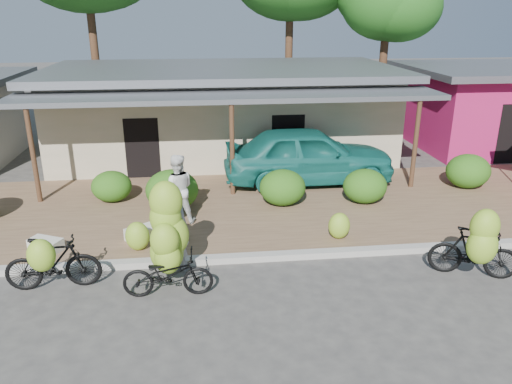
# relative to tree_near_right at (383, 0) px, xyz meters

# --- Properties ---
(ground) EXTENTS (100.00, 100.00, 0.00)m
(ground) POSITION_rel_tree_near_right_xyz_m (-7.31, -14.61, -5.75)
(ground) COLOR #3F3C3A
(ground) RESTS_ON ground
(sidewalk) EXTENTS (60.00, 6.00, 0.12)m
(sidewalk) POSITION_rel_tree_near_right_xyz_m (-7.31, -9.61, -5.69)
(sidewalk) COLOR #896649
(sidewalk) RESTS_ON ground
(curb) EXTENTS (60.00, 0.25, 0.15)m
(curb) POSITION_rel_tree_near_right_xyz_m (-7.31, -12.61, -5.67)
(curb) COLOR #A8A399
(curb) RESTS_ON ground
(shop_main) EXTENTS (13.00, 8.50, 3.35)m
(shop_main) POSITION_rel_tree_near_right_xyz_m (-7.31, -3.68, -4.02)
(shop_main) COLOR beige
(shop_main) RESTS_ON ground
(shop_pink) EXTENTS (6.00, 6.00, 3.25)m
(shop_pink) POSITION_rel_tree_near_right_xyz_m (3.19, -3.62, -4.08)
(shop_pink) COLOR #B01B55
(shop_pink) RESTS_ON ground
(tree_near_right) EXTENTS (4.29, 4.09, 7.35)m
(tree_near_right) POSITION_rel_tree_near_right_xyz_m (0.00, 0.00, 0.00)
(tree_near_right) COLOR #533121
(tree_near_right) RESTS_ON ground
(hedge_1) EXTENTS (1.15, 1.03, 0.89)m
(hedge_1) POSITION_rel_tree_near_right_xyz_m (-10.82, -8.72, -5.18)
(hedge_1) COLOR #1C5012
(hedge_1) RESTS_ON sidewalk
(hedge_2) EXTENTS (1.45, 1.30, 1.13)m
(hedge_2) POSITION_rel_tree_near_right_xyz_m (-9.06, -9.56, -5.06)
(hedge_2) COLOR #1C5012
(hedge_2) RESTS_ON sidewalk
(hedge_3) EXTENTS (1.31, 1.18, 1.02)m
(hedge_3) POSITION_rel_tree_near_right_xyz_m (-5.98, -9.56, -5.12)
(hedge_3) COLOR #1C5012
(hedge_3) RESTS_ON sidewalk
(hedge_4) EXTENTS (1.26, 1.13, 0.98)m
(hedge_4) POSITION_rel_tree_near_right_xyz_m (-3.61, -9.66, -5.14)
(hedge_4) COLOR #1C5012
(hedge_4) RESTS_ON sidewalk
(hedge_5) EXTENTS (1.35, 1.22, 1.05)m
(hedge_5) POSITION_rel_tree_near_right_xyz_m (-0.02, -8.76, -5.10)
(hedge_5) COLOR #1C5012
(hedge_5) RESTS_ON sidewalk
(bike_left) EXTENTS (1.90, 1.17, 1.39)m
(bike_left) POSITION_rel_tree_near_right_xyz_m (-11.27, -13.41, -5.12)
(bike_left) COLOR black
(bike_left) RESTS_ON ground
(bike_center) EXTENTS (1.78, 1.19, 2.21)m
(bike_center) POSITION_rel_tree_near_right_xyz_m (-8.97, -13.58, -4.85)
(bike_center) COLOR black
(bike_center) RESTS_ON ground
(bike_right) EXTENTS (1.88, 1.44, 1.76)m
(bike_right) POSITION_rel_tree_near_right_xyz_m (-2.68, -14.00, -5.01)
(bike_right) COLOR black
(bike_right) RESTS_ON ground
(loose_banana_a) EXTENTS (0.55, 0.47, 0.69)m
(loose_banana_a) POSITION_rel_tree_near_right_xyz_m (-9.75, -12.00, -5.28)
(loose_banana_a) COLOR #8FC731
(loose_banana_a) RESTS_ON sidewalk
(loose_banana_b) EXTENTS (0.56, 0.47, 0.70)m
(loose_banana_b) POSITION_rel_tree_near_right_xyz_m (-8.96, -11.60, -5.28)
(loose_banana_b) COLOR #8FC731
(loose_banana_b) RESTS_ON sidewalk
(loose_banana_c) EXTENTS (0.52, 0.45, 0.65)m
(loose_banana_c) POSITION_rel_tree_near_right_xyz_m (-4.98, -11.93, -5.30)
(loose_banana_c) COLOR #8FC731
(loose_banana_c) RESTS_ON sidewalk
(sack_near) EXTENTS (0.93, 0.80, 0.30)m
(sack_near) POSITION_rel_tree_near_right_xyz_m (-9.68, -11.41, -5.48)
(sack_near) COLOR beige
(sack_near) RESTS_ON sidewalk
(sack_far) EXTENTS (0.84, 0.67, 0.28)m
(sack_far) POSITION_rel_tree_near_right_xyz_m (-11.86, -11.79, -5.49)
(sack_far) COLOR beige
(sack_far) RESTS_ON sidewalk
(vendor) EXTENTS (0.81, 0.63, 1.95)m
(vendor) POSITION_rel_tree_near_right_xyz_m (-8.90, -12.91, -4.77)
(vendor) COLOR gray
(vendor) RESTS_ON ground
(bystander) EXTENTS (0.92, 0.74, 1.83)m
(bystander) POSITION_rel_tree_near_right_xyz_m (-8.87, -10.49, -4.71)
(bystander) COLOR white
(bystander) RESTS_ON sidewalk
(teal_van) EXTENTS (5.34, 2.20, 1.81)m
(teal_van) POSITION_rel_tree_near_right_xyz_m (-4.84, -7.71, -4.72)
(teal_van) COLOR #16665E
(teal_van) RESTS_ON sidewalk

